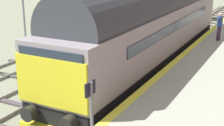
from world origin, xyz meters
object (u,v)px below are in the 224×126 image
diesel_locomotive (152,23)px  waiting_passenger (220,24)px  signal_post_far (22,2)px  platform_number_sign (91,104)px

diesel_locomotive → waiting_passenger: diesel_locomotive is taller
diesel_locomotive → signal_post_far: bearing=-179.1°
signal_post_far → waiting_passenger: bearing=19.5°
platform_number_sign → waiting_passenger: (0.64, 13.45, -0.20)m
signal_post_far → waiting_passenger: signal_post_far is taller
platform_number_sign → signal_post_far: bearing=138.5°
signal_post_far → platform_number_sign: bearing=-41.5°
diesel_locomotive → platform_number_sign: size_ratio=9.90×
signal_post_far → waiting_passenger: 12.04m
diesel_locomotive → platform_number_sign: diesel_locomotive is taller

